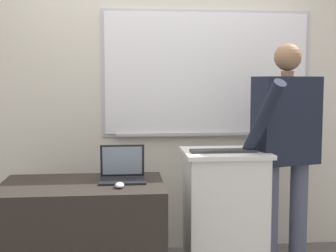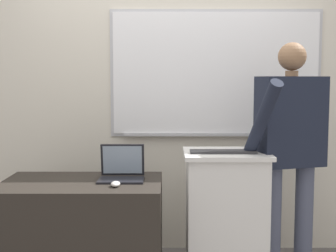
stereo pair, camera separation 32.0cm
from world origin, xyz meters
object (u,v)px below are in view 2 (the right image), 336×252
lectern_podium (225,217)px  laptop (122,169)px  wireless_keyboard (223,152)px  person_presenter (290,144)px  computer_mouse_by_laptop (116,184)px  side_desk (82,237)px

lectern_podium → laptop: 0.81m
laptop → lectern_podium: bearing=5.9°
lectern_podium → wireless_keyboard: bearing=-113.9°
person_presenter → computer_mouse_by_laptop: (-1.20, -0.31, -0.22)m
person_presenter → laptop: (-1.18, -0.09, -0.16)m
person_presenter → wireless_keyboard: size_ratio=3.75×
person_presenter → computer_mouse_by_laptop: person_presenter is taller
person_presenter → wireless_keyboard: bearing=174.0°
wireless_keyboard → computer_mouse_by_laptop: bearing=-161.9°
person_presenter → laptop: 1.19m
wireless_keyboard → computer_mouse_by_laptop: (-0.72, -0.24, -0.17)m
lectern_podium → wireless_keyboard: wireless_keyboard is taller
side_desk → computer_mouse_by_laptop: 0.49m
laptop → wireless_keyboard: bearing=0.9°
lectern_podium → laptop: laptop is taller
side_desk → wireless_keyboard: bearing=5.1°
lectern_podium → person_presenter: 0.69m
lectern_podium → side_desk: bearing=-171.5°
laptop → computer_mouse_by_laptop: laptop is taller
side_desk → lectern_podium: bearing=8.5°
person_presenter → laptop: size_ratio=5.54×
side_desk → person_presenter: bearing=6.5°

